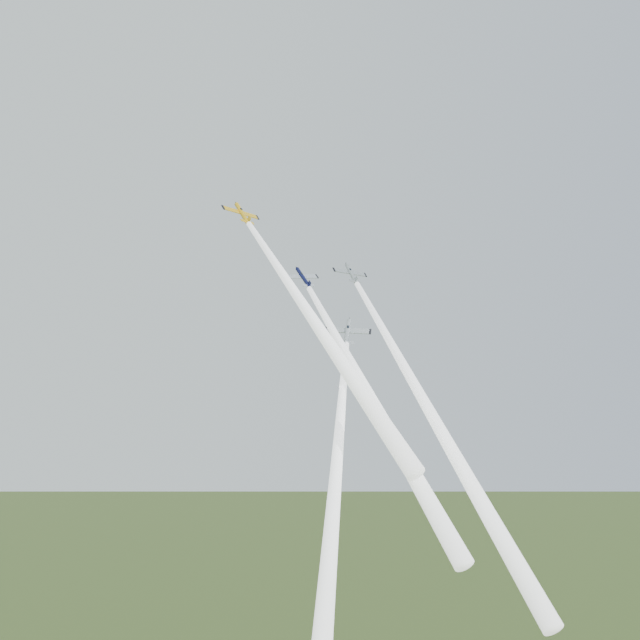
{
  "coord_description": "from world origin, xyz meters",
  "views": [
    {
      "loc": [
        -36.92,
        -135.55,
        73.07
      ],
      "look_at": [
        0.0,
        -6.0,
        92.0
      ],
      "focal_mm": 45.0,
      "sensor_mm": 36.0,
      "label": 1
    }
  ],
  "objects_px": {
    "plane_yellow": "(242,213)",
    "plane_navy": "(303,277)",
    "plane_silver_right": "(351,273)",
    "plane_silver_low": "(348,332)"
  },
  "relations": [
    {
      "from": "plane_yellow",
      "to": "plane_navy",
      "type": "relative_size",
      "value": 1.17
    },
    {
      "from": "plane_silver_right",
      "to": "plane_navy",
      "type": "bearing_deg",
      "value": -175.58
    },
    {
      "from": "plane_silver_low",
      "to": "plane_yellow",
      "type": "bearing_deg",
      "value": 178.38
    },
    {
      "from": "plane_yellow",
      "to": "plane_silver_low",
      "type": "distance_m",
      "value": 28.81
    },
    {
      "from": "plane_silver_right",
      "to": "plane_silver_low",
      "type": "xyz_separation_m",
      "value": [
        -3.36,
        -8.13,
        -12.03
      ]
    },
    {
      "from": "plane_yellow",
      "to": "plane_navy",
      "type": "distance_m",
      "value": 15.92
    },
    {
      "from": "plane_navy",
      "to": "plane_silver_low",
      "type": "xyz_separation_m",
      "value": [
        6.53,
        -5.43,
        -10.2
      ]
    },
    {
      "from": "plane_silver_right",
      "to": "plane_yellow",
      "type": "bearing_deg",
      "value": 170.3
    },
    {
      "from": "plane_yellow",
      "to": "plane_silver_low",
      "type": "bearing_deg",
      "value": -47.56
    },
    {
      "from": "plane_silver_right",
      "to": "plane_silver_low",
      "type": "bearing_deg",
      "value": -123.26
    }
  ]
}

